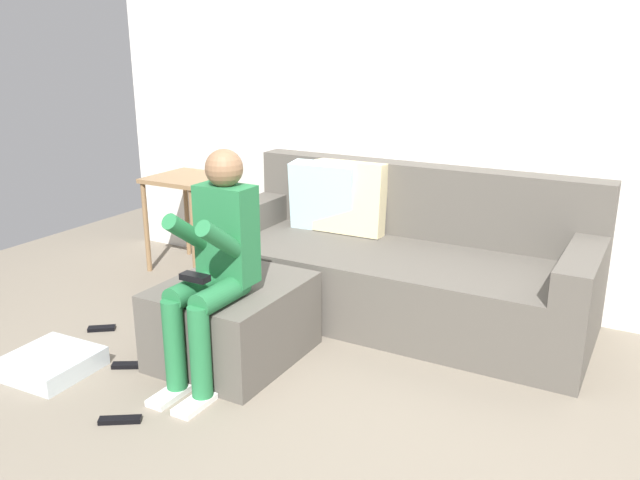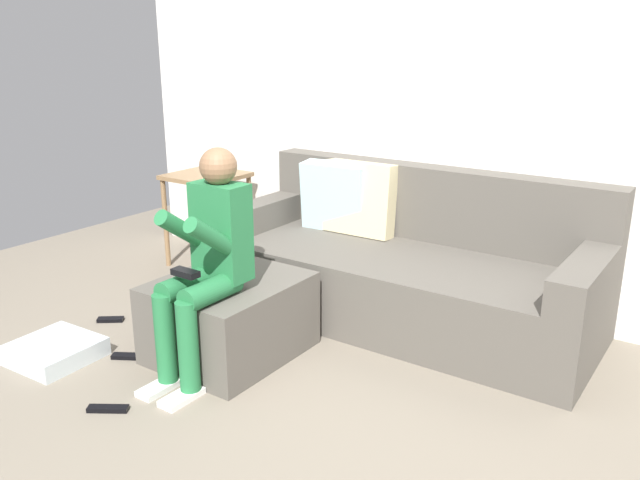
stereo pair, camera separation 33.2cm
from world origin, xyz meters
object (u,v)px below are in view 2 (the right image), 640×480
object	(u,v)px
couch_sectional	(403,267)
remote_near_ottoman	(108,409)
remote_under_side_table	(110,320)
person_seated	(207,256)
storage_bin	(55,351)
side_table	(207,190)
ottoman	(230,317)
remote_by_storage_bin	(129,356)

from	to	relation	value
couch_sectional	remote_near_ottoman	bearing A→B (deg)	-109.11
remote_near_ottoman	remote_under_side_table	world-z (taller)	same
person_seated	remote_under_side_table	xyz separation A→B (m)	(-0.93, 0.10, -0.61)
storage_bin	side_table	bearing A→B (deg)	104.44
ottoman	remote_by_storage_bin	size ratio (longest dim) A/B	4.09
storage_bin	remote_under_side_table	distance (m)	0.50
remote_near_ottoman	remote_by_storage_bin	bearing A→B (deg)	96.61
ottoman	storage_bin	bearing A→B (deg)	-140.83
remote_by_storage_bin	couch_sectional	bearing A→B (deg)	24.29
ottoman	side_table	distance (m)	1.56
ottoman	person_seated	xyz separation A→B (m)	(0.06, -0.20, 0.41)
remote_by_storage_bin	ottoman	bearing A→B (deg)	10.68
remote_under_side_table	couch_sectional	bearing A→B (deg)	0.30
couch_sectional	ottoman	size ratio (longest dim) A/B	2.98
remote_by_storage_bin	side_table	bearing A→B (deg)	87.12
couch_sectional	storage_bin	xyz separation A→B (m)	(-1.24, -1.55, -0.27)
remote_near_ottoman	person_seated	bearing A→B (deg)	43.06
couch_sectional	remote_near_ottoman	size ratio (longest dim) A/B	12.17
ottoman	storage_bin	size ratio (longest dim) A/B	1.87
couch_sectional	remote_under_side_table	distance (m)	1.79
person_seated	side_table	distance (m)	1.70
person_seated	couch_sectional	bearing A→B (deg)	68.46
storage_bin	remote_near_ottoman	xyz separation A→B (m)	(0.64, -0.16, -0.04)
couch_sectional	storage_bin	bearing A→B (deg)	-128.58
remote_near_ottoman	remote_under_side_table	distance (m)	1.03
person_seated	remote_by_storage_bin	world-z (taller)	person_seated
remote_under_side_table	person_seated	bearing A→B (deg)	-43.24
remote_by_storage_bin	remote_under_side_table	distance (m)	0.53
side_table	remote_under_side_table	size ratio (longest dim) A/B	4.49
remote_near_ottoman	remote_by_storage_bin	size ratio (longest dim) A/B	1.00
ottoman	side_table	bearing A→B (deg)	138.07
person_seated	remote_by_storage_bin	size ratio (longest dim) A/B	6.13
side_table	remote_under_side_table	distance (m)	1.28
ottoman	remote_by_storage_bin	world-z (taller)	ottoman
side_table	remote_by_storage_bin	size ratio (longest dim) A/B	3.71
storage_bin	remote_near_ottoman	size ratio (longest dim) A/B	2.19
ottoman	remote_by_storage_bin	xyz separation A→B (m)	(-0.40, -0.36, -0.20)
ottoman	remote_by_storage_bin	distance (m)	0.57
couch_sectional	person_seated	size ratio (longest dim) A/B	1.99
remote_near_ottoman	remote_under_side_table	xyz separation A→B (m)	(-0.80, 0.64, 0.00)
person_seated	storage_bin	size ratio (longest dim) A/B	2.80
person_seated	remote_under_side_table	world-z (taller)	person_seated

